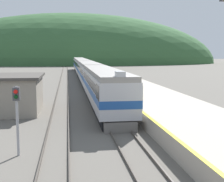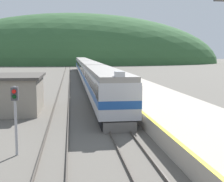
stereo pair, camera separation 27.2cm
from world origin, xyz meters
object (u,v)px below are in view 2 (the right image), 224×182
Objects in this scene: carriage_fourth at (82,64)px; signal_post_siding at (15,106)px; carriage_third at (85,67)px; express_train_lead_car at (104,87)px; carriage_second at (91,73)px.

carriage_fourth reaches higher than signal_post_siding.
carriage_third is 20.99m from carriage_fourth.
carriage_fourth is at bearing 85.39° from signal_post_siding.
carriage_third is 1.00× the size of carriage_fourth.
carriage_third is 56.96m from signal_post_siding.
carriage_third reaches higher than signal_post_siding.
express_train_lead_car reaches higher than carriage_third.
carriage_second is 1.00× the size of carriage_fourth.
express_train_lead_car is 5.56× the size of signal_post_siding.
carriage_second reaches higher than signal_post_siding.
carriage_second is 41.97m from carriage_fourth.
carriage_second and carriage_third have the same top height.
carriage_third is at bearing 83.69° from signal_post_siding.
carriage_second is at bearing -90.00° from carriage_fourth.
express_train_lead_car is 63.60m from carriage_fourth.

